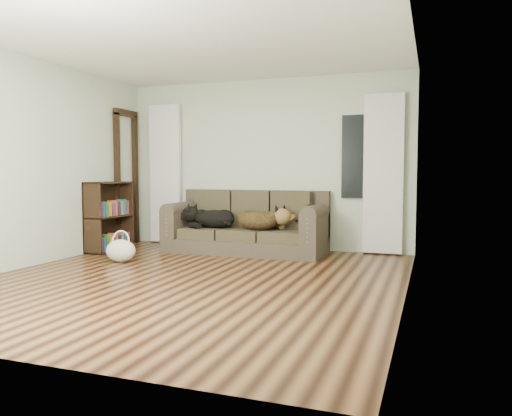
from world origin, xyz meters
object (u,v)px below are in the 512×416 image
(tote_bag, at_px, (121,250))
(bookshelf, at_px, (109,217))
(dog_shepherd, at_px, (261,220))
(sofa, at_px, (245,222))
(dog_black_lab, at_px, (212,219))

(tote_bag, height_order, bookshelf, bookshelf)
(dog_shepherd, bearing_deg, sofa, 5.10)
(tote_bag, bearing_deg, sofa, 46.22)
(sofa, distance_m, tote_bag, 1.83)
(dog_black_lab, xyz_separation_m, bookshelf, (-1.45, -0.50, 0.02))
(dog_black_lab, height_order, dog_shepherd, dog_shepherd)
(sofa, distance_m, bookshelf, 2.05)
(sofa, height_order, bookshelf, bookshelf)
(dog_black_lab, relative_size, dog_shepherd, 0.97)
(dog_black_lab, relative_size, tote_bag, 1.61)
(sofa, height_order, dog_black_lab, sofa)
(dog_black_lab, height_order, tote_bag, dog_black_lab)
(sofa, distance_m, dog_shepherd, 0.27)
(bookshelf, bearing_deg, tote_bag, -47.70)
(sofa, distance_m, dog_black_lab, 0.52)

